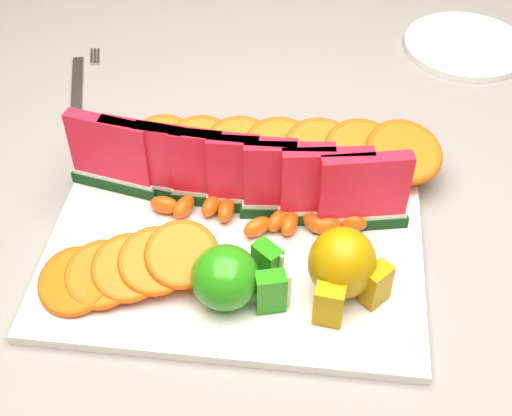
% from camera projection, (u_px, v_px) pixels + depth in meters
% --- Properties ---
extents(table, '(1.40, 0.90, 0.75)m').
position_uv_depth(table, '(246.00, 246.00, 0.92)').
color(table, '#44301C').
rests_on(table, ground).
extents(tablecloth, '(1.53, 1.03, 0.20)m').
position_uv_depth(tablecloth, '(246.00, 212.00, 0.87)').
color(tablecloth, gray).
rests_on(tablecloth, table).
extents(platter, '(0.40, 0.30, 0.01)m').
position_uv_depth(platter, '(236.00, 243.00, 0.77)').
color(platter, silver).
rests_on(platter, tablecloth).
extents(apple_cluster, '(0.10, 0.09, 0.06)m').
position_uv_depth(apple_cluster, '(233.00, 277.00, 0.69)').
color(apple_cluster, '#2D7E0A').
rests_on(apple_cluster, platter).
extents(pear_cluster, '(0.09, 0.09, 0.08)m').
position_uv_depth(pear_cluster, '(343.00, 267.00, 0.69)').
color(pear_cluster, '#B3711D').
rests_on(pear_cluster, platter).
extents(side_plate, '(0.19, 0.19, 0.01)m').
position_uv_depth(side_plate, '(465.00, 46.00, 1.05)').
color(side_plate, silver).
rests_on(side_plate, tablecloth).
extents(fork, '(0.06, 0.19, 0.00)m').
position_uv_depth(fork, '(79.00, 89.00, 0.98)').
color(fork, silver).
rests_on(fork, tablecloth).
extents(watermelon_row, '(0.39, 0.07, 0.10)m').
position_uv_depth(watermelon_row, '(234.00, 175.00, 0.77)').
color(watermelon_row, '#0D370A').
rests_on(watermelon_row, platter).
extents(orange_fan_front, '(0.19, 0.12, 0.05)m').
position_uv_depth(orange_fan_front, '(128.00, 268.00, 0.71)').
color(orange_fan_front, '#D14606').
rests_on(orange_fan_front, platter).
extents(orange_fan_back, '(0.40, 0.12, 0.05)m').
position_uv_depth(orange_fan_back, '(280.00, 148.00, 0.84)').
color(orange_fan_back, '#D14606').
rests_on(orange_fan_back, platter).
extents(tangerine_segments, '(0.24, 0.06, 0.02)m').
position_uv_depth(tangerine_segments, '(260.00, 217.00, 0.78)').
color(tangerine_segments, '#D9570D').
rests_on(tangerine_segments, platter).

